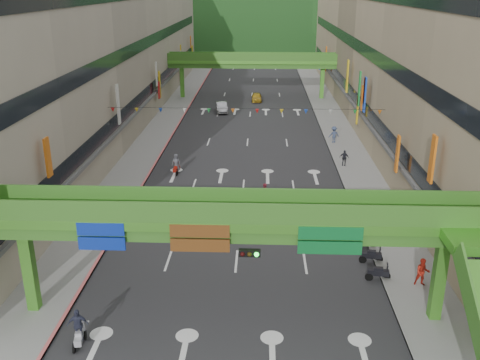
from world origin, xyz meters
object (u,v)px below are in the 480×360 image
at_px(pedestrian_red, 422,274).
at_px(scooter_rider_near, 257,205).
at_px(overpass_near, 249,235).
at_px(car_silver, 222,107).
at_px(scooter_rider_mid, 265,195).
at_px(car_yellow, 257,97).

bearing_deg(pedestrian_red, scooter_rider_near, 138.93).
height_order(overpass_near, pedestrian_red, overpass_near).
bearing_deg(pedestrian_red, car_silver, 113.11).
height_order(scooter_rider_mid, car_silver, scooter_rider_mid).
distance_m(overpass_near, pedestrian_red, 11.84).
bearing_deg(scooter_rider_mid, scooter_rider_near, -107.44).
bearing_deg(car_yellow, overpass_near, -90.86).
bearing_deg(car_yellow, scooter_rider_near, -90.32).
xyz_separation_m(overpass_near, car_silver, (-5.01, 49.86, -4.50)).
distance_m(scooter_rider_mid, car_yellow, 41.39).
bearing_deg(overpass_near, car_silver, 95.74).
bearing_deg(pedestrian_red, scooter_rider_mid, 132.16).
relative_size(scooter_rider_near, car_silver, 0.47).
xyz_separation_m(scooter_rider_mid, car_silver, (-6.00, 33.82, -0.29)).
bearing_deg(scooter_rider_mid, pedestrian_red, -52.52).
height_order(scooter_rider_mid, car_yellow, scooter_rider_mid).
xyz_separation_m(scooter_rider_near, car_silver, (-5.39, 35.77, -0.22)).
bearing_deg(car_yellow, car_silver, -123.86).
relative_size(scooter_rider_mid, pedestrian_red, 1.11).
height_order(overpass_near, car_yellow, overpass_near).
distance_m(overpass_near, scooter_rider_near, 14.73).
bearing_deg(overpass_near, car_yellow, 90.13).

